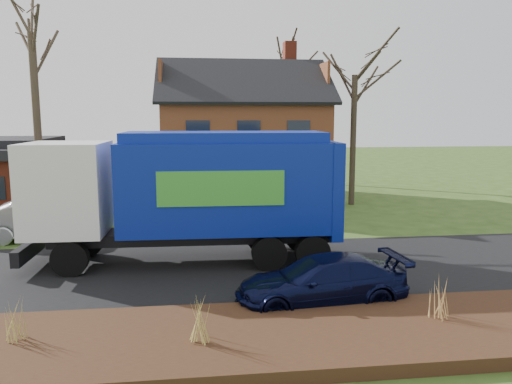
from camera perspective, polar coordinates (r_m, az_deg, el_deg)
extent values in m
plane|color=#2D4416|center=(16.14, -3.89, -8.95)|extent=(120.00, 120.00, 0.00)
cube|color=black|center=(16.14, -3.89, -8.92)|extent=(80.00, 7.00, 0.02)
cube|color=black|center=(11.15, -2.28, -16.47)|extent=(80.00, 3.50, 0.30)
cube|color=beige|center=(29.71, -1.61, 1.87)|extent=(9.00, 7.50, 2.70)
cube|color=#523017|center=(29.50, -1.63, 7.18)|extent=(9.00, 7.50, 2.80)
cube|color=maroon|center=(31.12, 3.86, 15.29)|extent=(0.70, 0.90, 1.60)
cube|color=beige|center=(29.28, -13.69, 1.43)|extent=(3.50, 5.50, 2.60)
cube|color=black|center=(29.14, -13.79, 4.20)|extent=(3.90, 5.90, 0.24)
cylinder|color=black|center=(16.44, -20.48, -7.13)|extent=(1.13, 0.41, 1.12)
cylinder|color=black|center=(18.56, -18.70, -5.25)|extent=(1.13, 0.41, 1.12)
cylinder|color=black|center=(15.99, 1.51, -7.01)|extent=(1.13, 0.41, 1.12)
cylinder|color=black|center=(18.16, 0.63, -5.08)|extent=(1.13, 0.41, 1.12)
cylinder|color=black|center=(16.21, 6.47, -6.84)|extent=(1.13, 0.41, 1.12)
cylinder|color=black|center=(18.36, 5.01, -4.96)|extent=(1.13, 0.41, 1.12)
cube|color=black|center=(16.89, -7.02, -4.97)|extent=(9.32, 1.56, 0.38)
cube|color=white|center=(17.17, -20.75, 0.44)|extent=(2.56, 2.77, 2.91)
cube|color=black|center=(17.50, -24.53, 0.90)|extent=(0.15, 2.38, 0.97)
cube|color=black|center=(17.93, -24.42, -5.95)|extent=(0.35, 2.71, 0.49)
cube|color=navy|center=(16.57, -3.58, 0.71)|extent=(6.87, 2.89, 2.91)
cube|color=navy|center=(16.43, -3.63, 6.32)|extent=(6.54, 2.56, 0.32)
cube|color=navy|center=(17.07, 8.28, 0.51)|extent=(0.46, 2.76, 3.13)
cube|color=green|center=(15.20, -4.01, 0.39)|extent=(3.89, 0.15, 1.08)
cube|color=green|center=(17.91, -4.25, 1.66)|extent=(3.89, 0.15, 1.08)
imported|color=#9FA2A6|center=(21.67, -22.87, -2.86)|extent=(5.08, 2.49, 1.60)
imported|color=black|center=(13.20, 7.44, -10.11)|extent=(4.63, 2.22, 1.30)
cylinder|color=#423527|center=(26.39, -23.72, 6.87)|extent=(0.36, 0.36, 8.75)
cylinder|color=#382E22|center=(27.91, 11.03, 5.77)|extent=(0.32, 0.32, 7.06)
cylinder|color=#392B22|center=(37.43, 3.29, 8.03)|extent=(0.34, 0.34, 8.90)
cone|color=tan|center=(11.71, -26.01, -13.13)|extent=(0.04, 0.04, 0.83)
cone|color=tan|center=(11.76, -26.66, -13.09)|extent=(0.04, 0.04, 0.83)
cone|color=tan|center=(11.67, -25.36, -13.16)|extent=(0.04, 0.04, 0.83)
cone|color=tan|center=(11.81, -25.84, -12.93)|extent=(0.04, 0.04, 0.83)
cone|color=tan|center=(11.62, -26.19, -13.32)|extent=(0.04, 0.04, 0.83)
cone|color=tan|center=(10.56, -6.55, -14.12)|extent=(0.04, 0.04, 1.01)
cone|color=tan|center=(10.56, -7.44, -14.14)|extent=(0.04, 0.04, 1.01)
cone|color=tan|center=(10.56, -5.65, -14.10)|extent=(0.04, 0.04, 1.01)
cone|color=tan|center=(10.68, -6.56, -13.86)|extent=(0.04, 0.04, 1.01)
cone|color=tan|center=(10.44, -6.54, -14.39)|extent=(0.04, 0.04, 1.01)
cone|color=tan|center=(12.42, 20.27, -11.29)|extent=(0.04, 0.04, 0.92)
cone|color=tan|center=(12.35, 19.59, -11.37)|extent=(0.04, 0.04, 0.92)
cone|color=tan|center=(12.49, 20.95, -11.21)|extent=(0.04, 0.04, 0.92)
cone|color=tan|center=(12.53, 19.99, -11.10)|extent=(0.04, 0.04, 0.92)
cone|color=tan|center=(12.31, 20.55, -11.48)|extent=(0.04, 0.04, 0.92)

